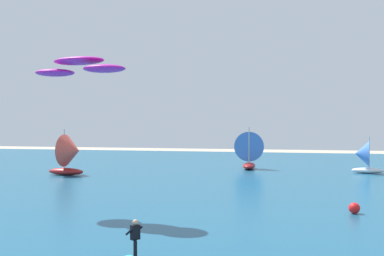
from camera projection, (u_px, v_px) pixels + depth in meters
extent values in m
cube|color=navy|center=(266.00, 177.00, 49.65)|extent=(160.00, 90.00, 0.10)
cylinder|color=black|center=(135.00, 251.00, 18.46)|extent=(0.14, 0.14, 0.80)
cylinder|color=black|center=(135.00, 248.00, 18.88)|extent=(0.14, 0.14, 0.80)
cube|color=black|center=(135.00, 232.00, 18.67)|extent=(0.38, 0.42, 0.60)
sphere|color=tan|center=(135.00, 222.00, 18.66)|extent=(0.22, 0.22, 0.22)
cylinder|color=black|center=(130.00, 231.00, 18.58)|extent=(0.47, 0.35, 0.39)
cylinder|color=black|center=(138.00, 230.00, 18.87)|extent=(0.47, 0.35, 0.39)
ellipsoid|color=#B21999|center=(79.00, 61.00, 28.53)|extent=(4.19, 3.21, 0.43)
ellipsoid|color=#B21999|center=(55.00, 73.00, 29.61)|extent=(3.25, 2.92, 0.43)
ellipsoid|color=#B21999|center=(104.00, 69.00, 27.46)|extent=(3.25, 2.92, 0.43)
ellipsoid|color=maroon|center=(66.00, 171.00, 50.81)|extent=(4.35, 1.73, 0.80)
cylinder|color=silver|center=(64.00, 149.00, 50.85)|extent=(0.13, 0.13, 4.26)
cone|color=#D84C3F|center=(72.00, 151.00, 50.58)|extent=(2.09, 3.69, 3.58)
ellipsoid|color=white|center=(368.00, 171.00, 52.63)|extent=(3.65, 1.67, 0.66)
cylinder|color=silver|center=(369.00, 152.00, 52.56)|extent=(0.11, 0.11, 3.52)
cone|color=#3F72CC|center=(362.00, 154.00, 52.84)|extent=(1.92, 3.13, 2.96)
ellipsoid|color=maroon|center=(249.00, 166.00, 57.87)|extent=(1.69, 4.50, 0.83)
cylinder|color=silver|center=(249.00, 145.00, 57.65)|extent=(0.14, 0.14, 4.44)
cone|color=#3F72CC|center=(250.00, 146.00, 58.60)|extent=(3.80, 2.08, 3.73)
sphere|color=red|center=(354.00, 208.00, 28.56)|extent=(0.70, 0.70, 0.70)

